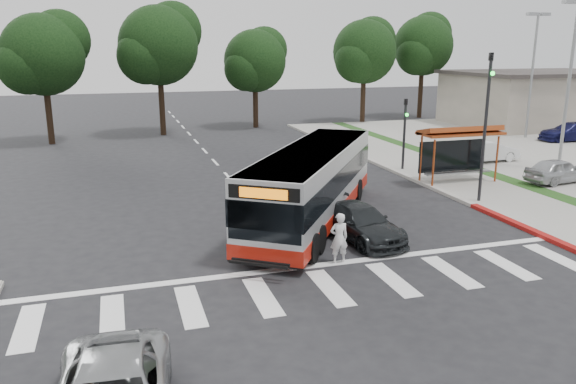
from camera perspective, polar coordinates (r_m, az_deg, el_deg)
name	(u,v)px	position (r m, az deg, el deg)	size (l,w,h in m)	color
ground	(281,234)	(20.83, -0.74, -4.30)	(140.00, 140.00, 0.00)	black
sidewalk_east	(429,170)	(32.29, 14.15, 2.18)	(4.00, 40.00, 0.12)	gray
curb_east	(397,172)	(31.31, 11.01, 2.00)	(0.30, 40.00, 0.15)	#9E9991
curb_east_red	(521,226)	(23.28, 22.57, -3.21)	(0.32, 6.00, 0.15)	maroon
parking_lot	(575,152)	(41.18, 27.17, 3.60)	(18.00, 36.00, 0.10)	gray
commercial_building	(538,100)	(54.39, 24.05, 8.52)	(14.00, 10.00, 4.40)	#A79C8C
building_roof_cap	(541,73)	(54.25, 24.31, 10.98)	(14.60, 10.60, 0.30)	#383330
crosswalk_ladder	(330,288)	(16.42, 4.27, -9.66)	(18.00, 2.60, 0.01)	silver
bus_shelter	(459,137)	(29.38, 16.99, 5.34)	(4.20, 1.60, 2.86)	#993E19
traffic_signal_ne_tall	(486,116)	(25.58, 19.50, 7.32)	(0.18, 0.37, 6.50)	black
traffic_signal_ne_short	(405,127)	(31.60, 11.77, 6.51)	(0.18, 0.37, 4.00)	black
lot_light_front	(571,63)	(34.29, 26.84, 11.65)	(1.90, 0.35, 9.01)	gray
lot_light_mid	(534,58)	(45.75, 23.69, 12.33)	(1.90, 0.35, 9.01)	gray
tree_ne_a	(365,51)	(51.72, 7.83, 14.03)	(6.16, 5.74, 9.30)	black
tree_ne_b	(424,45)	(56.73, 13.61, 14.34)	(6.16, 5.74, 10.02)	black
tree_north_a	(159,44)	(45.13, -12.93, 14.43)	(6.60, 6.15, 10.17)	black
tree_north_b	(256,60)	(48.41, -3.32, 13.25)	(5.72, 5.33, 8.43)	black
tree_north_c	(44,53)	(43.21, -23.55, 12.79)	(6.16, 5.74, 9.30)	black
transit_bus	(312,186)	(21.98, 2.50, 0.65)	(2.44, 11.25, 2.91)	#B3B5B8
pedestrian	(339,238)	(17.96, 5.20, -4.69)	(0.60, 0.40, 1.66)	white
dark_sedan	(360,223)	(20.29, 7.30, -3.09)	(1.74, 4.27, 1.24)	black
parked_car_0	(558,170)	(31.22, 25.75, 1.98)	(1.46, 3.62, 1.23)	#AEB1B4
parked_car_1	(488,151)	(35.44, 19.69, 3.93)	(1.31, 3.77, 1.24)	silver
parked_car_3	(571,132)	(45.75, 26.79, 5.50)	(1.87, 4.60, 1.33)	#131444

